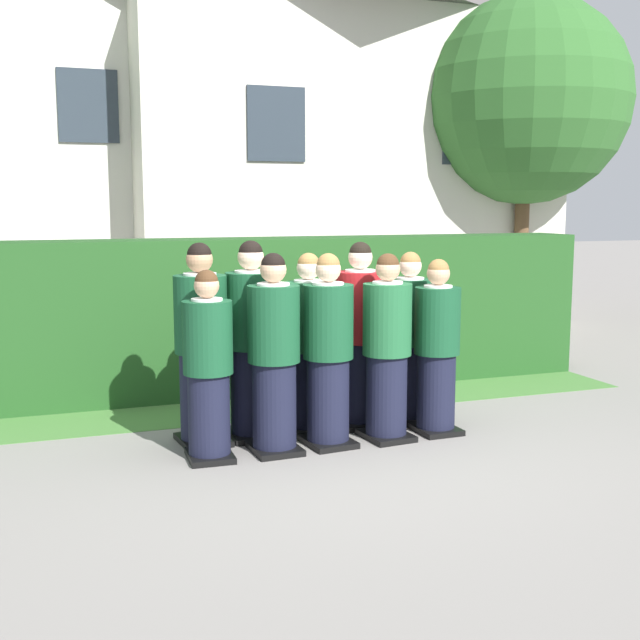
# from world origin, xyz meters

# --- Properties ---
(ground_plane) EXTENTS (60.00, 60.00, 0.00)m
(ground_plane) POSITION_xyz_m (0.00, 0.00, 0.00)
(ground_plane) COLOR gray
(student_front_row_0) EXTENTS (0.40, 0.45, 1.54)m
(student_front_row_0) POSITION_xyz_m (-1.05, -0.04, 0.73)
(student_front_row_0) COLOR black
(student_front_row_0) RESTS_ON ground
(student_front_row_1) EXTENTS (0.43, 0.49, 1.66)m
(student_front_row_1) POSITION_xyz_m (-0.50, -0.03, 0.79)
(student_front_row_1) COLOR black
(student_front_row_1) RESTS_ON ground
(student_front_row_2) EXTENTS (0.43, 0.51, 1.64)m
(student_front_row_2) POSITION_xyz_m (-0.01, 0.00, 0.78)
(student_front_row_2) COLOR black
(student_front_row_2) RESTS_ON ground
(student_front_row_3) EXTENTS (0.42, 0.53, 1.63)m
(student_front_row_3) POSITION_xyz_m (0.54, -0.00, 0.78)
(student_front_row_3) COLOR black
(student_front_row_3) RESTS_ON ground
(student_front_row_4) EXTENTS (0.41, 0.46, 1.57)m
(student_front_row_4) POSITION_xyz_m (1.04, 0.04, 0.75)
(student_front_row_4) COLOR black
(student_front_row_4) RESTS_ON ground
(student_rear_row_0) EXTENTS (0.45, 0.56, 1.73)m
(student_rear_row_0) POSITION_xyz_m (-1.01, 0.41, 0.83)
(student_rear_row_0) COLOR black
(student_rear_row_0) RESTS_ON ground
(student_rear_row_1) EXTENTS (0.45, 0.55, 1.74)m
(student_rear_row_1) POSITION_xyz_m (-0.56, 0.44, 0.83)
(student_rear_row_1) COLOR black
(student_rear_row_1) RESTS_ON ground
(student_rear_row_2) EXTENTS (0.42, 0.51, 1.62)m
(student_rear_row_2) POSITION_xyz_m (-0.02, 0.46, 0.77)
(student_rear_row_2) COLOR black
(student_rear_row_2) RESTS_ON ground
(student_in_red_blazer) EXTENTS (0.44, 0.53, 1.71)m
(student_in_red_blazer) POSITION_xyz_m (0.49, 0.49, 0.81)
(student_in_red_blazer) COLOR black
(student_in_red_blazer) RESTS_ON ground
(student_rear_row_4) EXTENTS (0.42, 0.53, 1.61)m
(student_rear_row_4) POSITION_xyz_m (0.98, 0.48, 0.77)
(student_rear_row_4) COLOR black
(student_rear_row_4) RESTS_ON ground
(hedge) EXTENTS (7.67, 0.70, 1.68)m
(hedge) POSITION_xyz_m (0.00, 2.19, 0.84)
(hedge) COLOR #214C1E
(hedge) RESTS_ON ground
(school_building_main) EXTENTS (7.68, 3.96, 7.37)m
(school_building_main) POSITION_xyz_m (2.87, 7.47, 3.78)
(school_building_main) COLOR beige
(school_building_main) RESTS_ON ground
(oak_tree_right) EXTENTS (3.41, 3.41, 5.43)m
(oak_tree_right) POSITION_xyz_m (5.51, 5.46, 3.72)
(oak_tree_right) COLOR brown
(oak_tree_right) RESTS_ON ground
(lawn_strip) EXTENTS (7.67, 0.90, 0.01)m
(lawn_strip) POSITION_xyz_m (0.00, 1.39, 0.00)
(lawn_strip) COLOR #477A38
(lawn_strip) RESTS_ON ground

